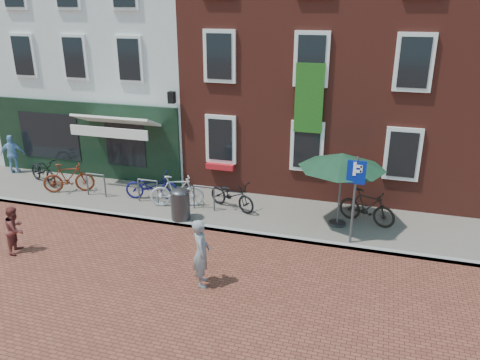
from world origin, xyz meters
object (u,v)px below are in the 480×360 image
(parking_sign, at_px, (355,187))
(bicycle_4, at_px, (232,195))
(cafe_person, at_px, (13,154))
(bicycle_0, at_px, (43,171))
(woman, at_px, (201,253))
(bicycle_1, at_px, (69,178))
(parasol, at_px, (342,158))
(litter_bin, at_px, (180,202))
(bicycle_5, at_px, (367,207))
(bicycle_3, at_px, (177,191))
(boy, at_px, (15,229))
(bicycle_2, at_px, (152,186))

(parking_sign, height_order, bicycle_4, parking_sign)
(cafe_person, relative_size, bicycle_0, 0.84)
(woman, distance_m, bicycle_1, 7.73)
(parking_sign, height_order, parasol, parking_sign)
(woman, bearing_deg, bicycle_1, 35.20)
(litter_bin, distance_m, bicycle_5, 5.71)
(parking_sign, relative_size, parasol, 0.99)
(parasol, relative_size, bicycle_3, 1.45)
(parking_sign, xyz_separation_m, bicycle_0, (-11.35, 1.51, -1.21))
(parasol, relative_size, bicycle_0, 1.40)
(bicycle_4, bearing_deg, boy, 154.74)
(bicycle_5, bearing_deg, bicycle_1, 111.34)
(cafe_person, distance_m, bicycle_0, 2.04)
(boy, bearing_deg, bicycle_3, -52.76)
(bicycle_4, distance_m, bicycle_5, 4.25)
(woman, height_order, cafe_person, woman)
(parking_sign, height_order, boy, parking_sign)
(parking_sign, relative_size, boy, 1.90)
(cafe_person, bearing_deg, litter_bin, 137.14)
(bicycle_0, bearing_deg, bicycle_4, -65.88)
(boy, xyz_separation_m, cafe_person, (-4.51, 5.12, 0.20))
(boy, bearing_deg, bicycle_2, -39.73)
(parking_sign, bearing_deg, bicycle_4, 161.64)
(bicycle_0, bearing_deg, woman, -93.56)
(cafe_person, bearing_deg, bicycle_5, 148.69)
(bicycle_2, bearing_deg, parasol, -105.22)
(bicycle_2, relative_size, bicycle_4, 1.00)
(litter_bin, relative_size, cafe_person, 0.71)
(bicycle_0, bearing_deg, parking_sign, -71.80)
(parking_sign, distance_m, bicycle_1, 10.01)
(boy, bearing_deg, bicycle_0, 15.54)
(bicycle_2, bearing_deg, bicycle_4, -103.11)
(woman, xyz_separation_m, bicycle_5, (3.65, 4.44, -0.22))
(parking_sign, bearing_deg, bicycle_3, 170.37)
(boy, bearing_deg, bicycle_5, -79.23)
(bicycle_1, relative_size, bicycle_5, 1.00)
(parasol, xyz_separation_m, boy, (-8.28, -4.00, -1.57))
(boy, relative_size, bicycle_4, 0.73)
(litter_bin, relative_size, bicycle_1, 0.61)
(bicycle_1, distance_m, bicycle_2, 3.12)
(woman, distance_m, boy, 5.45)
(parking_sign, relative_size, bicycle_2, 1.39)
(parasol, xyz_separation_m, bicycle_0, (-10.88, 0.45, -1.65))
(parasol, distance_m, woman, 5.15)
(cafe_person, xyz_separation_m, bicycle_5, (13.61, -0.76, -0.23))
(parking_sign, height_order, bicycle_3, parking_sign)
(litter_bin, distance_m, parasol, 5.07)
(bicycle_0, height_order, bicycle_4, same)
(litter_bin, relative_size, bicycle_3, 0.61)
(bicycle_0, xyz_separation_m, bicycle_1, (1.46, -0.49, 0.05))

